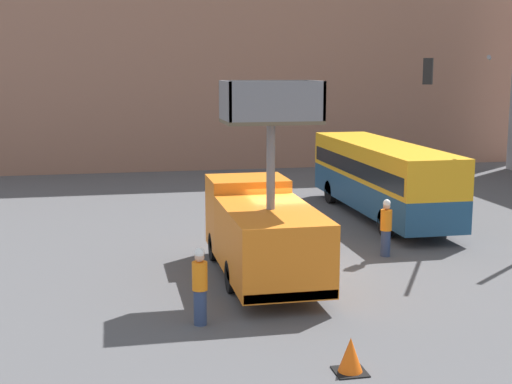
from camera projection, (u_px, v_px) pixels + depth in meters
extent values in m
plane|color=#4C4C4F|center=(288.00, 268.00, 22.37)|extent=(120.00, 120.00, 0.00)
cube|color=#936651|center=(189.00, 30.00, 47.03)|extent=(44.00, 10.00, 17.35)
cube|color=orange|center=(247.00, 212.00, 23.31)|extent=(2.50, 2.07, 2.30)
cube|color=orange|center=(270.00, 243.00, 20.01)|extent=(2.50, 4.83, 1.93)
cube|color=red|center=(291.00, 296.00, 17.87)|extent=(2.45, 0.10, 0.24)
cylinder|color=black|center=(214.00, 247.00, 23.28)|extent=(0.30, 0.91, 0.91)
cylinder|color=black|center=(280.00, 243.00, 23.71)|extent=(0.30, 0.91, 0.91)
cylinder|color=black|center=(232.00, 276.00, 19.95)|extent=(0.30, 0.91, 0.91)
cylinder|color=black|center=(308.00, 272.00, 20.38)|extent=(0.30, 0.91, 0.91)
cylinder|color=slate|center=(271.00, 167.00, 19.64)|extent=(0.24, 0.24, 2.39)
cube|color=brown|center=(271.00, 121.00, 19.42)|extent=(2.60, 1.71, 0.10)
cube|color=slate|center=(225.00, 101.00, 19.08)|extent=(0.08, 1.71, 1.05)
cube|color=slate|center=(316.00, 100.00, 19.57)|extent=(0.08, 1.71, 1.05)
cube|color=slate|center=(265.00, 99.00, 20.11)|extent=(2.60, 0.08, 1.05)
cube|color=slate|center=(278.00, 102.00, 18.54)|extent=(2.60, 0.08, 1.05)
cube|color=navy|center=(380.00, 193.00, 29.93)|extent=(2.49, 11.04, 1.20)
cube|color=orange|center=(381.00, 161.00, 29.70)|extent=(2.49, 11.04, 1.47)
cube|color=black|center=(381.00, 166.00, 29.74)|extent=(2.51, 10.60, 0.65)
cylinder|color=black|center=(331.00, 192.00, 33.11)|extent=(0.30, 1.05, 1.05)
cylinder|color=black|center=(375.00, 190.00, 33.54)|extent=(0.30, 1.05, 1.05)
cylinder|color=black|center=(386.00, 223.00, 26.50)|extent=(0.30, 1.05, 1.05)
cylinder|color=black|center=(441.00, 220.00, 26.93)|extent=(0.30, 1.05, 1.05)
cylinder|color=slate|center=(489.00, 58.00, 23.92)|extent=(2.09, 3.52, 0.13)
cube|color=black|center=(428.00, 71.00, 24.61)|extent=(0.44, 0.44, 0.90)
sphere|color=red|center=(428.00, 64.00, 24.57)|extent=(0.20, 0.20, 0.20)
cylinder|color=navy|center=(200.00, 307.00, 17.42)|extent=(0.32, 0.32, 0.89)
cylinder|color=orange|center=(200.00, 276.00, 17.28)|extent=(0.38, 0.38, 0.70)
sphere|color=tan|center=(199.00, 257.00, 17.20)|extent=(0.24, 0.24, 0.24)
sphere|color=white|center=(199.00, 253.00, 17.18)|extent=(0.25, 0.25, 0.25)
cylinder|color=navy|center=(386.00, 243.00, 23.78)|extent=(0.32, 0.32, 0.88)
cylinder|color=orange|center=(386.00, 220.00, 23.65)|extent=(0.38, 0.38, 0.70)
sphere|color=tan|center=(387.00, 206.00, 23.57)|extent=(0.24, 0.24, 0.24)
sphere|color=white|center=(387.00, 203.00, 23.55)|extent=(0.25, 0.25, 0.25)
cube|color=black|center=(350.00, 372.00, 14.75)|extent=(0.66, 0.66, 0.03)
cone|color=#F25B0F|center=(350.00, 355.00, 14.69)|extent=(0.53, 0.53, 0.76)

